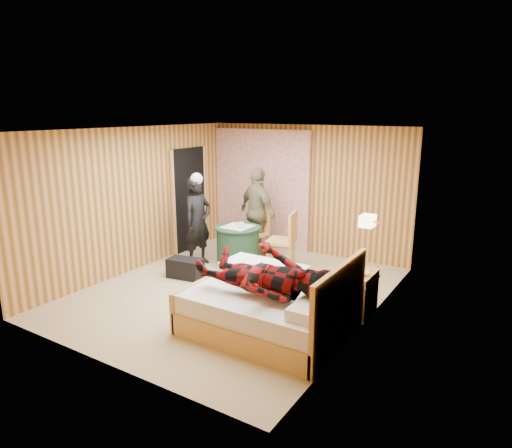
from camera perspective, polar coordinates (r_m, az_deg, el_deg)
The scene contains 23 objects.
floor at distance 7.26m, azimuth -2.68°, elevation -8.40°, with size 4.20×5.00×0.01m, color tan.
ceiling at distance 6.71m, azimuth -2.93°, elevation 11.71°, with size 4.20×5.00×0.01m, color silver.
wall_back at distance 9.01m, azimuth 6.32°, elevation 4.26°, with size 4.20×0.02×2.50m, color tan.
wall_left at distance 8.24m, azimuth -14.91°, elevation 2.95°, with size 0.02×5.00×2.50m, color tan.
wall_right at distance 5.97m, azimuth 13.99°, elevation -1.17°, with size 0.02×5.00×2.50m, color tan.
curtain at distance 9.43m, azimuth 0.64°, elevation 4.48°, with size 2.20×0.08×2.40m, color silver.
doorway at distance 9.25m, azimuth -8.34°, elevation 3.04°, with size 0.06×0.90×2.05m, color black.
wall_lamp at distance 6.43m, azimuth 13.80°, elevation 0.38°, with size 0.26×0.24×0.16m.
bed at distance 5.97m, azimuth 1.93°, elevation -10.35°, with size 1.99×1.55×1.06m.
nightstand at distance 6.60m, azimuth 12.47°, elevation -8.25°, with size 0.46×0.62×0.60m.
round_table at distance 8.33m, azimuth -2.29°, elevation -2.71°, with size 0.83×0.83×0.73m.
chair_far at distance 8.80m, azimuth 0.20°, elevation -0.61°, with size 0.50×0.50×0.93m.
chair_near at distance 8.10m, azimuth 3.78°, elevation -1.51°, with size 0.56×0.56×1.04m.
duffel_bag at distance 7.86m, azimuth -8.83°, elevation -5.48°, with size 0.59×0.31×0.33m, color black.
sneaker_left at distance 8.11m, azimuth -0.17°, elevation -5.43°, with size 0.29×0.12×0.13m, color silver.
sneaker_right at distance 7.97m, azimuth 1.39°, elevation -5.83°, with size 0.28×0.11×0.12m, color silver.
woman_standing at distance 8.33m, azimuth -7.28°, elevation 0.31°, with size 0.59×0.39×1.61m, color black.
man_at_table at distance 8.77m, azimuth 0.22°, elevation 1.49°, with size 1.01×0.42×1.72m, color #706A4B.
man_on_bed at distance 5.54m, azimuth 1.01°, elevation -5.08°, with size 1.77×0.67×0.86m, color maroon.
book_lower at distance 6.44m, azimuth 12.46°, elevation -5.94°, with size 0.17×0.22×0.02m, color silver.
book_upper at distance 6.44m, azimuth 12.47°, elevation -5.78°, with size 0.16×0.22×0.02m, color silver.
cup_nightstand at distance 6.59m, azimuth 13.01°, elevation -5.18°, with size 0.10×0.10×0.09m, color silver.
cup_table at distance 8.13m, azimuth -1.94°, elevation -0.12°, with size 0.12×0.12×0.10m, color silver.
Camera 1 is at (3.84, -5.50, 2.79)m, focal length 32.00 mm.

